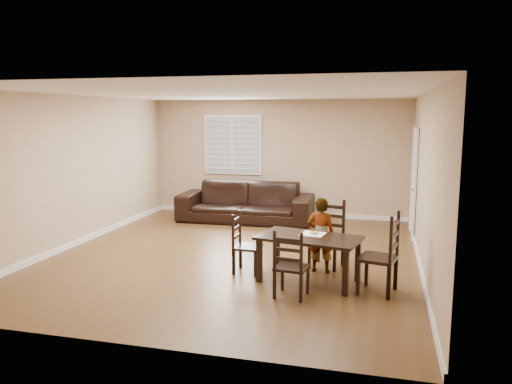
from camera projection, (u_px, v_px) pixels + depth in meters
ground at (236, 255)px, 8.48m from camera, size 7.00×7.00×0.00m
room at (240, 148)px, 8.36m from camera, size 6.04×7.04×2.72m
dining_table at (309, 243)px, 7.02m from camera, size 1.54×1.06×0.66m
chair_near at (329, 235)px, 7.85m from camera, size 0.56×0.54×1.05m
chair_far at (289, 268)px, 6.37m from camera, size 0.45×0.42×0.90m
chair_left at (241, 245)px, 7.49m from camera, size 0.39×0.41×0.91m
chair_right at (388, 258)px, 6.55m from camera, size 0.56×0.58×1.09m
child at (321, 235)px, 7.47m from camera, size 0.43×0.30×1.14m
napkin at (313, 234)px, 7.15m from camera, size 0.38×0.38×0.00m
donut at (314, 232)px, 7.13m from camera, size 0.11×0.11×0.04m
sofa at (246, 202)px, 11.09m from camera, size 2.98×1.23×0.86m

